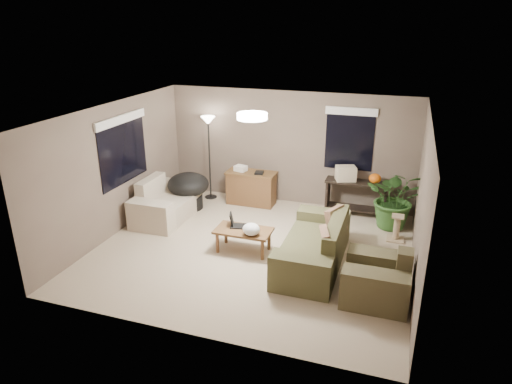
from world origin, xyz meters
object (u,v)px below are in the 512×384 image
(main_sofa, at_px, (316,248))
(floor_lamp, at_px, (208,130))
(console_table, at_px, (356,195))
(coffee_table, at_px, (243,233))
(papasan_chair, at_px, (188,188))
(cat_scratching_post, at_px, (396,229))
(armchair, at_px, (377,280))
(loveseat, at_px, (165,205))
(houseplant, at_px, (395,205))
(desk, at_px, (251,188))

(main_sofa, relative_size, floor_lamp, 1.15)
(console_table, bearing_deg, coffee_table, -126.74)
(papasan_chair, xyz_separation_m, cat_scratching_post, (4.40, -0.18, -0.25))
(console_table, xyz_separation_m, floor_lamp, (-3.32, -0.05, 1.16))
(armchair, distance_m, papasan_chair, 4.77)
(armchair, height_order, floor_lamp, floor_lamp)
(coffee_table, relative_size, cat_scratching_post, 2.00)
(floor_lamp, bearing_deg, loveseat, -107.14)
(coffee_table, bearing_deg, console_table, 53.26)
(houseplant, bearing_deg, cat_scratching_post, -82.55)
(floor_lamp, bearing_deg, cat_scratching_post, -12.21)
(console_table, height_order, papasan_chair, papasan_chair)
(main_sofa, distance_m, houseplant, 2.28)
(main_sofa, height_order, houseplant, houseplant)
(floor_lamp, bearing_deg, papasan_chair, -104.89)
(papasan_chair, distance_m, houseplant, 4.34)
(coffee_table, xyz_separation_m, houseplant, (2.51, 1.89, 0.13))
(main_sofa, height_order, console_table, main_sofa)
(papasan_chair, relative_size, cat_scratching_post, 1.87)
(coffee_table, xyz_separation_m, cat_scratching_post, (2.58, 1.32, -0.14))
(console_table, bearing_deg, desk, -177.18)
(coffee_table, height_order, console_table, console_table)
(cat_scratching_post, bearing_deg, coffee_table, -152.98)
(desk, xyz_separation_m, floor_lamp, (-1.02, 0.06, 1.22))
(houseplant, height_order, cat_scratching_post, houseplant)
(main_sofa, bearing_deg, coffee_table, 178.15)
(coffee_table, distance_m, papasan_chair, 2.35)
(loveseat, xyz_separation_m, houseplant, (4.55, 1.04, 0.19))
(main_sofa, xyz_separation_m, desk, (-1.91, 2.21, 0.08))
(papasan_chair, bearing_deg, floor_lamp, 75.11)
(floor_lamp, xyz_separation_m, houseplant, (4.13, -0.33, -1.11))
(papasan_chair, bearing_deg, houseplant, 5.27)
(papasan_chair, bearing_deg, cat_scratching_post, -2.30)
(console_table, distance_m, houseplant, 0.90)
(loveseat, relative_size, desk, 1.45)
(cat_scratching_post, bearing_deg, desk, 165.02)
(floor_lamp, height_order, cat_scratching_post, floor_lamp)
(loveseat, distance_m, desk, 1.96)
(armchair, height_order, houseplant, houseplant)
(armchair, xyz_separation_m, coffee_table, (-2.39, 0.76, 0.06))
(desk, relative_size, papasan_chair, 1.17)
(armchair, bearing_deg, papasan_chair, 151.85)
(papasan_chair, distance_m, cat_scratching_post, 4.41)
(main_sofa, height_order, coffee_table, main_sofa)
(armchair, distance_m, desk, 4.18)
(armchair, xyz_separation_m, floor_lamp, (-4.01, 2.98, 1.30))
(armchair, xyz_separation_m, papasan_chair, (-4.20, 2.25, 0.17))
(main_sofa, height_order, cat_scratching_post, main_sofa)
(loveseat, height_order, papasan_chair, loveseat)
(loveseat, bearing_deg, cat_scratching_post, 5.78)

